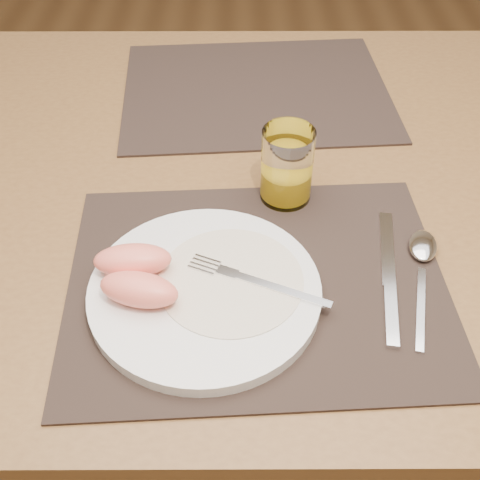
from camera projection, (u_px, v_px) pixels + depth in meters
name	position (u px, v px, depth m)	size (l,w,h in m)	color
ground	(251.00, 425.00, 1.40)	(5.00, 5.00, 0.00)	brown
table	(257.00, 213.00, 0.94)	(1.40, 0.90, 0.75)	brown
placemat_near	(257.00, 282.00, 0.72)	(0.45, 0.35, 0.00)	#2D221C
placemat_far	(256.00, 90.00, 1.03)	(0.45, 0.35, 0.00)	#2D221C
plate	(205.00, 291.00, 0.70)	(0.27, 0.27, 0.02)	white
plate_dressing	(231.00, 280.00, 0.70)	(0.17, 0.17, 0.00)	white
fork	(246.00, 278.00, 0.70)	(0.17, 0.09, 0.00)	silver
knife	(389.00, 285.00, 0.71)	(0.05, 0.22, 0.01)	silver
spoon	(423.00, 254.00, 0.74)	(0.07, 0.19, 0.01)	silver
juice_glass	(287.00, 169.00, 0.80)	(0.07, 0.07, 0.11)	white
grapefruit_wedges	(136.00, 274.00, 0.68)	(0.11, 0.10, 0.04)	#FF8168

